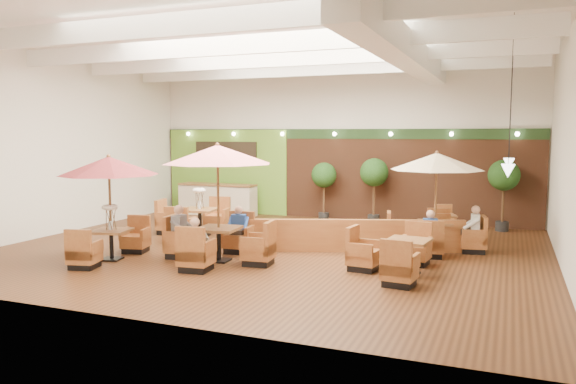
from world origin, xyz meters
The scene contains 17 objects.
room centered at (0.25, 1.22, 3.63)m, with size 14.04×14.00×5.52m.
service_counter centered at (-4.40, 5.10, 0.58)m, with size 3.00×0.75×1.18m.
booth_divider centered at (1.94, 0.50, 0.42)m, with size 6.11×0.18×0.85m, color brown.
table_0 centered at (-3.12, -2.54, 1.95)m, with size 2.38×2.62×2.58m.
table_1 centered at (-0.61, -1.71, 1.93)m, with size 2.85×2.85×2.86m.
table_2 centered at (4.05, 1.58, 1.79)m, with size 2.66×2.66×2.62m.
table_3 centered at (-3.02, 0.99, 0.47)m, with size 2.00×2.91×1.61m.
table_4 centered at (3.55, -1.32, 0.37)m, with size 1.83×2.68×0.99m.
table_5 centered at (4.00, 3.61, 0.32)m, with size 0.97×2.40×0.85m.
topiary_0 centered at (-0.25, 5.30, 1.53)m, with size 0.88×0.88×2.05m.
topiary_1 centered at (1.54, 5.30, 1.66)m, with size 0.96×0.96×2.23m.
topiary_2 centered at (5.66, 5.30, 1.68)m, with size 0.97×0.97×2.25m.
diner_0 centered at (-0.61, -2.76, 0.75)m, with size 0.41×0.37×0.76m.
diner_1 centered at (-0.61, -0.66, 0.74)m, with size 0.40×0.36×0.75m.
diner_2 centered at (-1.66, -1.71, 0.78)m, with size 0.37×0.44×0.86m.
diner_3 centered at (4.05, 0.62, 0.73)m, with size 0.38×0.33×0.73m.
diner_4 centered at (5.01, 1.58, 0.75)m, with size 0.32×0.39×0.77m.
Camera 1 is at (5.86, -13.44, 3.08)m, focal length 35.00 mm.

